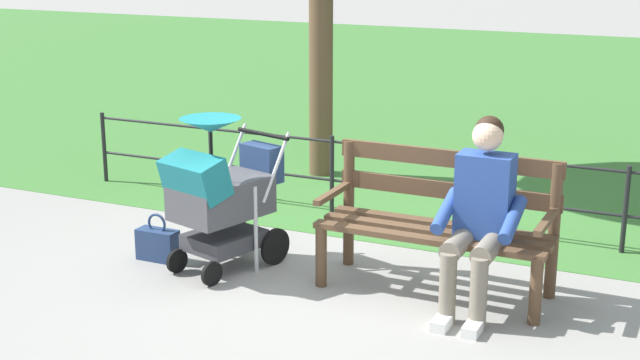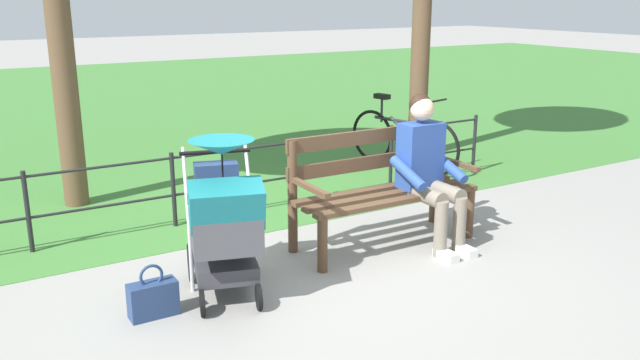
{
  "view_description": "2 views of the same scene",
  "coord_description": "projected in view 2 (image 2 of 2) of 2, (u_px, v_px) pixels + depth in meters",
  "views": [
    {
      "loc": [
        -2.47,
        5.56,
        2.42
      ],
      "look_at": [
        -0.02,
        0.25,
        0.79
      ],
      "focal_mm": 50.39,
      "sensor_mm": 36.0,
      "label": 1
    },
    {
      "loc": [
        2.46,
        4.25,
        2.07
      ],
      "look_at": [
        -0.12,
        -0.03,
        0.67
      ],
      "focal_mm": 37.17,
      "sensor_mm": 36.0,
      "label": 2
    }
  ],
  "objects": [
    {
      "name": "park_fence",
      "position": [
        236.0,
        174.0,
        6.33
      ],
      "size": [
        6.22,
        0.04,
        0.7
      ],
      "color": "black",
      "rests_on": "ground"
    },
    {
      "name": "bicycle",
      "position": [
        402.0,
        139.0,
        8.1
      ],
      "size": [
        0.53,
        1.63,
        0.89
      ],
      "color": "black",
      "rests_on": "ground"
    },
    {
      "name": "ground_plane",
      "position": [
        309.0,
        263.0,
        5.29
      ],
      "size": [
        60.0,
        60.0,
        0.0
      ],
      "primitive_type": "plane",
      "color": "gray"
    },
    {
      "name": "handbag",
      "position": [
        153.0,
        298.0,
        4.39
      ],
      "size": [
        0.32,
        0.14,
        0.37
      ],
      "color": "navy",
      "rests_on": "ground"
    },
    {
      "name": "person_on_bench",
      "position": [
        428.0,
        166.0,
        5.56
      ],
      "size": [
        0.53,
        0.74,
        1.28
      ],
      "color": "slate",
      "rests_on": "ground"
    },
    {
      "name": "stroller",
      "position": [
        223.0,
        216.0,
        4.57
      ],
      "size": [
        0.72,
        0.98,
        1.15
      ],
      "color": "black",
      "rests_on": "ground"
    },
    {
      "name": "grass_lawn",
      "position": [
        76.0,
        107.0,
        12.54
      ],
      "size": [
        40.0,
        16.0,
        0.01
      ],
      "primitive_type": "cube",
      "color": "#3D7533",
      "rests_on": "ground"
    },
    {
      "name": "park_bench",
      "position": [
        379.0,
        183.0,
        5.62
      ],
      "size": [
        1.61,
        0.62,
        0.96
      ],
      "color": "brown",
      "rests_on": "ground"
    }
  ]
}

